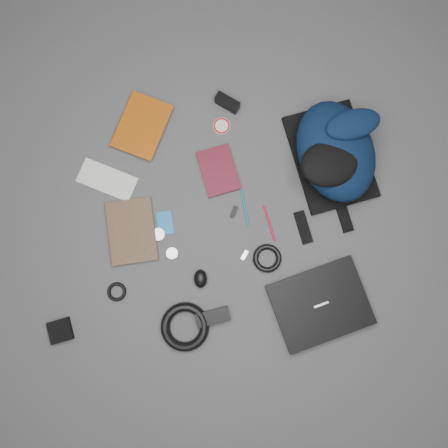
# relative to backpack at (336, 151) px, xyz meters

# --- Properties ---
(ground) EXTENTS (4.00, 4.00, 0.00)m
(ground) POSITION_rel_backpack_xyz_m (-0.40, -0.33, -0.10)
(ground) COLOR #4F4F51
(ground) RESTS_ON ground
(backpack) EXTENTS (0.47, 0.55, 0.19)m
(backpack) POSITION_rel_backpack_xyz_m (0.00, 0.00, 0.00)
(backpack) COLOR black
(backpack) RESTS_ON ground
(laptop) EXTENTS (0.45, 0.41, 0.04)m
(laptop) POSITION_rel_backpack_xyz_m (0.02, -0.60, -0.08)
(laptop) COLOR black
(laptop) RESTS_ON ground
(textbook_red) EXTENTS (0.24, 0.29, 0.03)m
(textbook_red) POSITION_rel_backpack_xyz_m (-0.88, 0.06, -0.08)
(textbook_red) COLOR #973F08
(textbook_red) RESTS_ON ground
(comic_book) EXTENTS (0.25, 0.30, 0.02)m
(comic_book) POSITION_rel_backpack_xyz_m (-0.86, -0.43, -0.09)
(comic_book) COLOR #AD6F0C
(comic_book) RESTS_ON ground
(envelope) EXTENTS (0.26, 0.16, 0.00)m
(envelope) POSITION_rel_backpack_xyz_m (-0.90, -0.21, -0.09)
(envelope) COLOR silver
(envelope) RESTS_ON ground
(dvd_case) EXTENTS (0.21, 0.24, 0.02)m
(dvd_case) POSITION_rel_backpack_xyz_m (-0.45, -0.11, -0.09)
(dvd_case) COLOR #470D18
(dvd_case) RESTS_ON ground
(compact_camera) EXTENTS (0.11, 0.07, 0.06)m
(compact_camera) POSITION_rel_backpack_xyz_m (-0.45, 0.17, -0.07)
(compact_camera) COLOR black
(compact_camera) RESTS_ON ground
(sticker_disc) EXTENTS (0.08, 0.08, 0.00)m
(sticker_disc) POSITION_rel_backpack_xyz_m (-0.46, 0.08, -0.09)
(sticker_disc) COLOR silver
(sticker_disc) RESTS_ON ground
(pen_teal) EXTENTS (0.06, 0.15, 0.01)m
(pen_teal) POSITION_rel_backpack_xyz_m (-0.33, -0.25, -0.09)
(pen_teal) COLOR #0E6D82
(pen_teal) RESTS_ON ground
(pen_red) EXTENTS (0.07, 0.14, 0.01)m
(pen_red) POSITION_rel_backpack_xyz_m (-0.22, -0.30, -0.09)
(pen_red) COLOR #B40D24
(pen_red) RESTS_ON ground
(id_badge) EXTENTS (0.09, 0.11, 0.00)m
(id_badge) POSITION_rel_backpack_xyz_m (-0.64, -0.35, -0.09)
(id_badge) COLOR #186CBA
(id_badge) RESTS_ON ground
(usb_black) EXTENTS (0.03, 0.05, 0.01)m
(usb_black) POSITION_rel_backpack_xyz_m (-0.37, -0.27, -0.09)
(usb_black) COLOR black
(usb_black) RESTS_ON ground
(usb_silver) EXTENTS (0.03, 0.04, 0.01)m
(usb_silver) POSITION_rel_backpack_xyz_m (-0.30, -0.44, -0.09)
(usb_silver) COLOR silver
(usb_silver) RESTS_ON ground
(key_fob) EXTENTS (0.03, 0.04, 0.01)m
(key_fob) POSITION_rel_backpack_xyz_m (-0.26, -0.45, -0.09)
(key_fob) COLOR black
(key_fob) RESTS_ON ground
(mouse) EXTENTS (0.06, 0.08, 0.04)m
(mouse) POSITION_rel_backpack_xyz_m (-0.46, -0.56, -0.08)
(mouse) COLOR black
(mouse) RESTS_ON ground
(headphone_left) EXTENTS (0.06, 0.06, 0.01)m
(headphone_left) POSITION_rel_backpack_xyz_m (-0.66, -0.40, -0.09)
(headphone_left) COLOR #AEAEB0
(headphone_left) RESTS_ON ground
(headphone_right) EXTENTS (0.05, 0.05, 0.01)m
(headphone_right) POSITION_rel_backpack_xyz_m (-0.59, -0.47, -0.09)
(headphone_right) COLOR #AEAEB0
(headphone_right) RESTS_ON ground
(cable_coil) EXTENTS (0.12, 0.12, 0.02)m
(cable_coil) POSITION_rel_backpack_xyz_m (-0.21, -0.45, -0.08)
(cable_coil) COLOR black
(cable_coil) RESTS_ON ground
(power_brick) EXTENTS (0.14, 0.10, 0.03)m
(power_brick) POSITION_rel_backpack_xyz_m (-0.40, -0.70, -0.08)
(power_brick) COLOR black
(power_brick) RESTS_ON ground
(power_cord_coil) EXTENTS (0.20, 0.20, 0.04)m
(power_cord_coil) POSITION_rel_backpack_xyz_m (-0.50, -0.75, -0.08)
(power_cord_coil) COLOR black
(power_cord_coil) RESTS_ON ground
(pouch) EXTENTS (0.12, 0.12, 0.02)m
(pouch) POSITION_rel_backpack_xyz_m (-0.99, -0.83, -0.08)
(pouch) COLOR black
(pouch) RESTS_ON ground
(earbud_coil) EXTENTS (0.10, 0.10, 0.01)m
(earbud_coil) POSITION_rel_backpack_xyz_m (-0.79, -0.65, -0.09)
(earbud_coil) COLOR black
(earbud_coil) RESTS_ON ground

